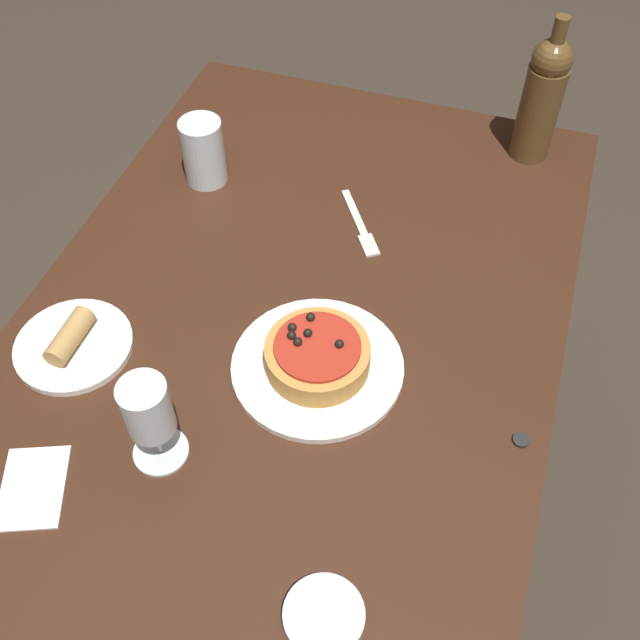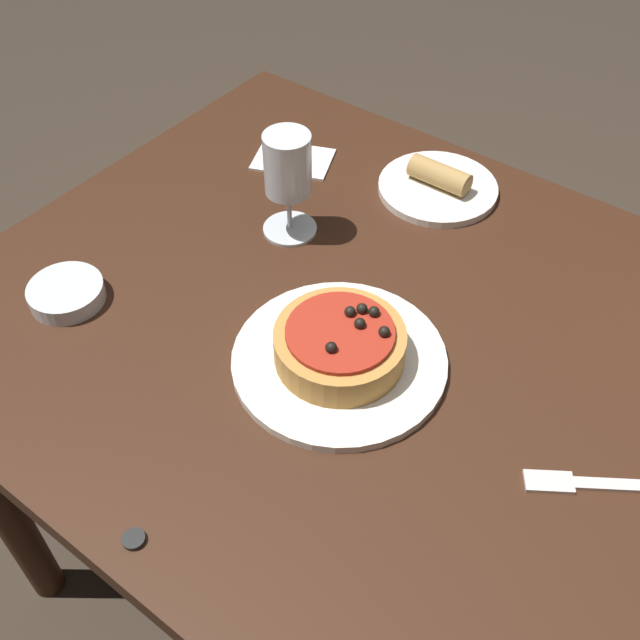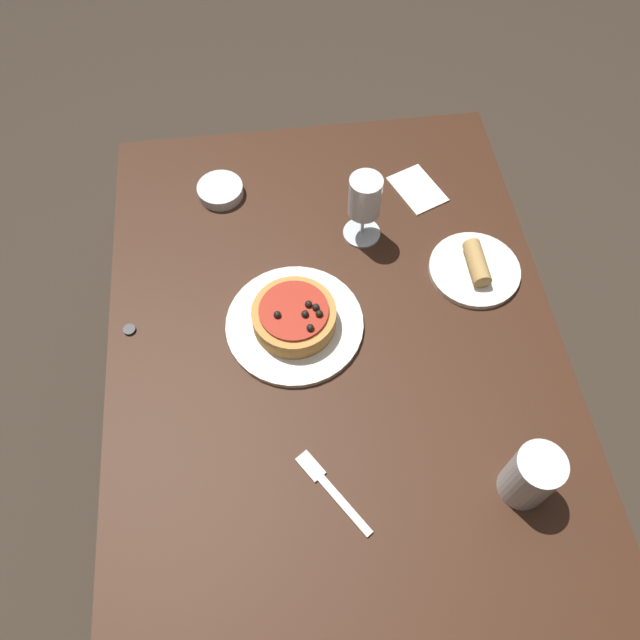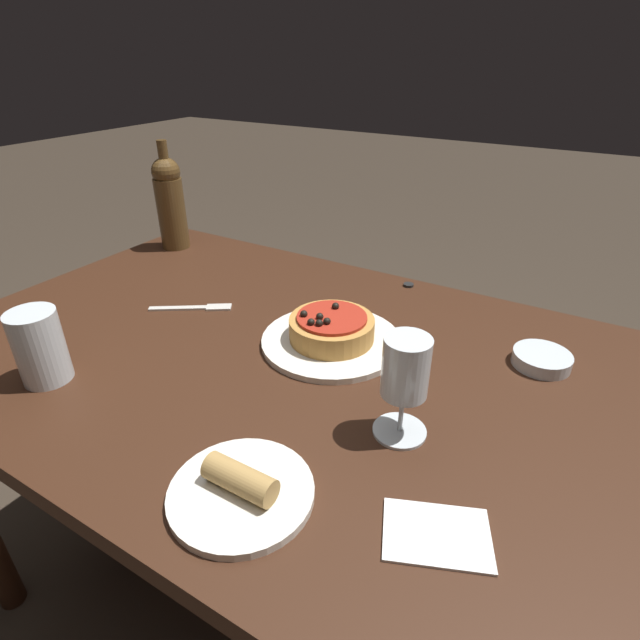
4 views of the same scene
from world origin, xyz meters
name	(u,v)px [view 3 (image 3 of 4)]	position (x,y,z in m)	size (l,w,h in m)	color
ground_plane	(332,480)	(0.00, 0.00, 0.00)	(14.00, 14.00, 0.00)	#382D23
dining_table	(338,387)	(0.00, 0.00, 0.65)	(1.28, 0.87, 0.75)	#381E11
dinner_plate	(295,324)	(-0.10, -0.07, 0.75)	(0.27, 0.27, 0.01)	white
pizza	(294,316)	(-0.10, -0.07, 0.78)	(0.16, 0.16, 0.06)	#BC843D
wine_glass	(365,199)	(-0.30, 0.09, 0.86)	(0.08, 0.08, 0.16)	silver
water_cup	(531,476)	(0.26, 0.27, 0.81)	(0.08, 0.08, 0.13)	silver
side_bowl	(220,190)	(-0.45, -0.20, 0.76)	(0.10, 0.10, 0.02)	silver
fork	(329,488)	(0.23, -0.05, 0.75)	(0.16, 0.11, 0.00)	beige
side_plate	(475,268)	(-0.18, 0.30, 0.76)	(0.19, 0.19, 0.05)	white
paper_napkin	(417,189)	(-0.41, 0.23, 0.75)	(0.15, 0.13, 0.00)	white
bottle_cap	(129,330)	(-0.12, -0.39, 0.75)	(0.02, 0.02, 0.01)	black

